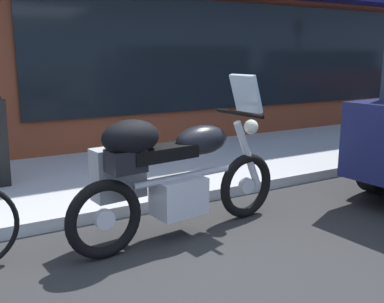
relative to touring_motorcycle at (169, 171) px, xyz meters
The scene contains 2 objects.
ground_plane 0.89m from the touring_motorcycle, 94.66° to the right, with size 80.00×80.00×0.00m, color #2B2B2B.
touring_motorcycle is the anchor object (origin of this frame).
Camera 1 is at (-1.54, -2.55, 1.56)m, focal length 40.55 mm.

